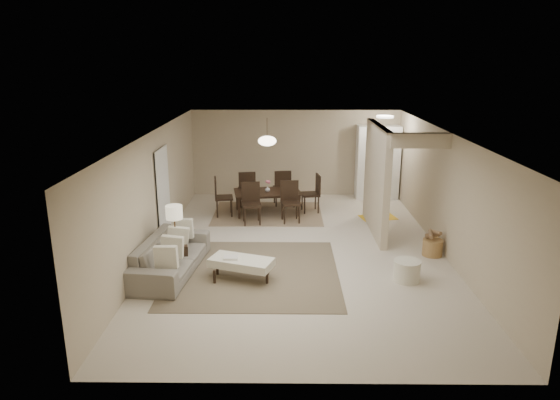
{
  "coord_description": "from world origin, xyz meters",
  "views": [
    {
      "loc": [
        -0.3,
        -9.89,
        3.94
      ],
      "look_at": [
        -0.4,
        0.21,
        1.05
      ],
      "focal_mm": 32.0,
      "sensor_mm": 36.0,
      "label": 1
    }
  ],
  "objects_px": {
    "side_table": "(177,255)",
    "ottoman_bench": "(241,263)",
    "pantry_cabinet": "(377,162)",
    "sofa": "(171,256)",
    "round_pouf": "(407,271)",
    "wicker_basket": "(432,247)",
    "dining_table": "(268,203)"
  },
  "relations": [
    {
      "from": "sofa",
      "to": "wicker_basket",
      "type": "bearing_deg",
      "value": -73.73
    },
    {
      "from": "sofa",
      "to": "side_table",
      "type": "height_order",
      "value": "sofa"
    },
    {
      "from": "round_pouf",
      "to": "wicker_basket",
      "type": "bearing_deg",
      "value": 56.33
    },
    {
      "from": "sofa",
      "to": "wicker_basket",
      "type": "xyz_separation_m",
      "value": [
        5.2,
        0.9,
        -0.17
      ]
    },
    {
      "from": "pantry_cabinet",
      "to": "sofa",
      "type": "bearing_deg",
      "value": -132.17
    },
    {
      "from": "pantry_cabinet",
      "to": "wicker_basket",
      "type": "relative_size",
      "value": 5.16
    },
    {
      "from": "round_pouf",
      "to": "wicker_basket",
      "type": "distance_m",
      "value": 1.47
    },
    {
      "from": "round_pouf",
      "to": "dining_table",
      "type": "height_order",
      "value": "dining_table"
    },
    {
      "from": "sofa",
      "to": "ottoman_bench",
      "type": "relative_size",
      "value": 1.86
    },
    {
      "from": "pantry_cabinet",
      "to": "round_pouf",
      "type": "xyz_separation_m",
      "value": [
        -0.41,
        -5.62,
        -0.86
      ]
    },
    {
      "from": "wicker_basket",
      "to": "pantry_cabinet",
      "type": "bearing_deg",
      "value": 95.2
    },
    {
      "from": "sofa",
      "to": "round_pouf",
      "type": "bearing_deg",
      "value": -87.74
    },
    {
      "from": "pantry_cabinet",
      "to": "sofa",
      "type": "relative_size",
      "value": 0.9
    },
    {
      "from": "pantry_cabinet",
      "to": "sofa",
      "type": "xyz_separation_m",
      "value": [
        -4.8,
        -5.3,
        -0.71
      ]
    },
    {
      "from": "pantry_cabinet",
      "to": "round_pouf",
      "type": "bearing_deg",
      "value": -94.21
    },
    {
      "from": "round_pouf",
      "to": "dining_table",
      "type": "distance_m",
      "value": 4.85
    },
    {
      "from": "sofa",
      "to": "dining_table",
      "type": "bearing_deg",
      "value": -18.15
    },
    {
      "from": "ottoman_bench",
      "to": "pantry_cabinet",
      "type": "bearing_deg",
      "value": 77.8
    },
    {
      "from": "sofa",
      "to": "side_table",
      "type": "bearing_deg",
      "value": -4.56
    },
    {
      "from": "side_table",
      "to": "wicker_basket",
      "type": "xyz_separation_m",
      "value": [
        5.15,
        0.64,
        -0.07
      ]
    },
    {
      "from": "pantry_cabinet",
      "to": "side_table",
      "type": "bearing_deg",
      "value": -133.3
    },
    {
      "from": "pantry_cabinet",
      "to": "round_pouf",
      "type": "height_order",
      "value": "pantry_cabinet"
    },
    {
      "from": "ottoman_bench",
      "to": "dining_table",
      "type": "bearing_deg",
      "value": 104.49
    },
    {
      "from": "side_table",
      "to": "wicker_basket",
      "type": "bearing_deg",
      "value": 7.11
    },
    {
      "from": "pantry_cabinet",
      "to": "dining_table",
      "type": "relative_size",
      "value": 1.23
    },
    {
      "from": "side_table",
      "to": "ottoman_bench",
      "type": "bearing_deg",
      "value": -23.05
    },
    {
      "from": "side_table",
      "to": "wicker_basket",
      "type": "relative_size",
      "value": 1.2
    },
    {
      "from": "round_pouf",
      "to": "ottoman_bench",
      "type": "bearing_deg",
      "value": 179.59
    },
    {
      "from": "pantry_cabinet",
      "to": "ottoman_bench",
      "type": "relative_size",
      "value": 1.68
    },
    {
      "from": "dining_table",
      "to": "side_table",
      "type": "bearing_deg",
      "value": -124.31
    },
    {
      "from": "wicker_basket",
      "to": "sofa",
      "type": "bearing_deg",
      "value": -170.18
    },
    {
      "from": "side_table",
      "to": "dining_table",
      "type": "xyz_separation_m",
      "value": [
        1.65,
        3.46,
        0.06
      ]
    }
  ]
}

